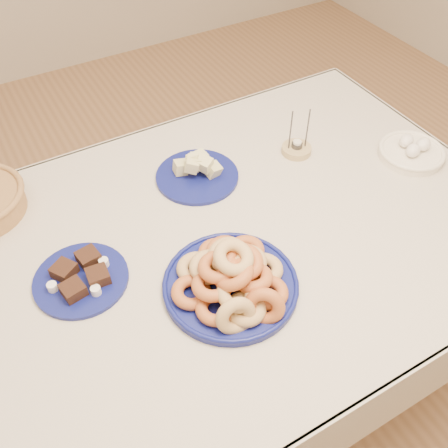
{
  "coord_description": "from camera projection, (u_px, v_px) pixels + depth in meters",
  "views": [
    {
      "loc": [
        -0.43,
        -0.79,
        1.75
      ],
      "look_at": [
        0.0,
        -0.05,
        0.85
      ],
      "focal_mm": 40.0,
      "sensor_mm": 36.0,
      "label": 1
    }
  ],
  "objects": [
    {
      "name": "brownie_plate",
      "position": [
        81.0,
        277.0,
        1.24
      ],
      "size": [
        0.29,
        0.29,
        0.04
      ],
      "rotation": [
        0.0,
        0.0,
        0.29
      ],
      "color": "navy",
      "rests_on": "dining_table"
    },
    {
      "name": "egg_bowl",
      "position": [
        412.0,
        151.0,
        1.57
      ],
      "size": [
        0.27,
        0.27,
        0.07
      ],
      "rotation": [
        0.0,
        0.0,
        0.36
      ],
      "color": "white",
      "rests_on": "dining_table"
    },
    {
      "name": "candle_holder",
      "position": [
        297.0,
        149.0,
        1.59
      ],
      "size": [
        0.12,
        0.12,
        0.16
      ],
      "rotation": [
        0.0,
        0.0,
        -0.32
      ],
      "color": "tan",
      "rests_on": "dining_table"
    },
    {
      "name": "ground",
      "position": [
        217.0,
        370.0,
        1.89
      ],
      "size": [
        5.0,
        5.0,
        0.0
      ],
      "primitive_type": "plane",
      "color": "#966B47",
      "rests_on": "ground"
    },
    {
      "name": "melon_plate",
      "position": [
        197.0,
        170.0,
        1.5
      ],
      "size": [
        0.33,
        0.33,
        0.09
      ],
      "rotation": [
        0.0,
        0.0,
        0.38
      ],
      "color": "navy",
      "rests_on": "dining_table"
    },
    {
      "name": "donut_platter",
      "position": [
        232.0,
        279.0,
        1.2
      ],
      "size": [
        0.42,
        0.42,
        0.15
      ],
      "rotation": [
        0.0,
        0.0,
        -0.29
      ],
      "color": "navy",
      "rests_on": "dining_table"
    },
    {
      "name": "dining_table",
      "position": [
        215.0,
        263.0,
        1.42
      ],
      "size": [
        1.71,
        1.11,
        0.75
      ],
      "color": "brown",
      "rests_on": "ground"
    }
  ]
}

